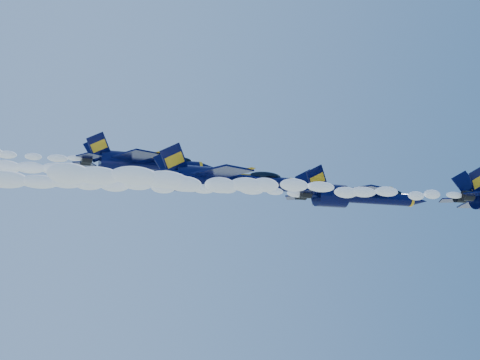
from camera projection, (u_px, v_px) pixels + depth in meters
name	position (u px, v px, depth m)	size (l,w,h in m)	color
smoke_trail_jet_lead	(277.00, 187.00, 61.53)	(40.82, 1.84, 1.65)	white
jet_second	(356.00, 196.00, 78.83)	(17.42, 14.29, 6.48)	black
smoke_trail_jet_second	(121.00, 185.00, 69.31)	(40.82, 1.94, 1.75)	white
jet_third	(225.00, 180.00, 79.30)	(20.09, 16.48, 7.47)	black
jet_fourth	(143.00, 163.00, 84.96)	(17.79, 14.59, 6.61)	black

